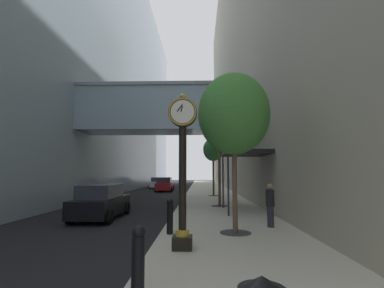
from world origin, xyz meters
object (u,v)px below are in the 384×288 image
object	(u,v)px
street_clock	(183,162)
car_white_mid	(158,183)
street_tree_mid_near	(219,126)
street_tree_mid_far	(213,150)
car_black_far	(101,202)
bollard_third	(170,215)
car_red_near	(165,185)
pedestrian_walking	(270,204)
street_tree_near	(234,114)
bollard_nearest	(138,261)

from	to	relation	value
street_clock	car_white_mid	world-z (taller)	street_clock
car_white_mid	street_tree_mid_near	bearing A→B (deg)	-71.73
street_tree_mid_far	car_black_far	bearing A→B (deg)	-116.91
car_white_mid	car_black_far	size ratio (longest dim) A/B	1.01
street_clock	bollard_third	xyz separation A→B (m)	(-0.56, 1.90, -1.80)
bollard_third	car_red_near	size ratio (longest dim) A/B	0.30
street_tree_mid_near	pedestrian_walking	world-z (taller)	street_tree_mid_near
street_tree_near	car_red_near	world-z (taller)	street_tree_near
street_tree_mid_near	car_white_mid	world-z (taller)	street_tree_mid_near
street_clock	bollard_third	world-z (taller)	street_clock
street_tree_mid_far	car_red_near	world-z (taller)	street_tree_mid_far
street_tree_near	car_white_mid	xyz separation A→B (m)	(-7.33, 30.08, -3.64)
bollard_nearest	car_red_near	xyz separation A→B (m)	(-3.21, 28.79, 0.04)
pedestrian_walking	car_white_mid	bearing A→B (deg)	106.98
bollard_nearest	car_red_near	size ratio (longest dim) A/B	0.30
car_red_near	car_white_mid	distance (m)	6.80
pedestrian_walking	car_black_far	bearing A→B (deg)	161.39
street_clock	street_tree_mid_near	world-z (taller)	street_tree_mid_near
pedestrian_walking	bollard_third	bearing A→B (deg)	-160.84
car_red_near	car_black_far	size ratio (longest dim) A/B	0.96
pedestrian_walking	car_white_mid	xyz separation A→B (m)	(-8.85, 28.97, -0.26)
pedestrian_walking	car_black_far	xyz separation A→B (m)	(-7.66, 2.58, -0.22)
street_tree_mid_far	car_black_far	size ratio (longest dim) A/B	1.25
street_tree_mid_far	car_white_mid	distance (m)	16.47
car_red_near	car_white_mid	world-z (taller)	car_red_near
bollard_third	street_tree_near	distance (m)	4.30
street_clock	car_white_mid	distance (m)	32.73
bollard_third	car_white_mid	size ratio (longest dim) A/B	0.28
car_red_near	car_black_far	xyz separation A→B (m)	(-0.62, -19.85, -0.01)
bollard_nearest	pedestrian_walking	distance (m)	7.43
street_tree_mid_far	pedestrian_walking	bearing A→B (deg)	-84.09
street_clock	car_red_near	xyz separation A→B (m)	(-3.77, 25.66, -1.76)
bollard_nearest	street_clock	bearing A→B (deg)	79.94
street_clock	bollard_nearest	bearing A→B (deg)	-100.06
car_red_near	car_black_far	world-z (taller)	car_red_near
bollard_nearest	car_black_far	xyz separation A→B (m)	(-3.83, 8.95, 0.03)
street_tree_mid_near	pedestrian_walking	size ratio (longest dim) A/B	3.85
bollard_nearest	pedestrian_walking	size ratio (longest dim) A/B	0.73
street_tree_near	street_tree_mid_far	distance (m)	15.78
bollard_third	pedestrian_walking	distance (m)	4.06
bollard_third	pedestrian_walking	xyz separation A→B (m)	(3.82, 1.33, 0.25)
car_red_near	bollard_nearest	bearing A→B (deg)	-83.64
street_tree_near	car_black_far	size ratio (longest dim) A/B	1.35
street_tree_mid_near	car_red_near	bearing A→B (deg)	109.42
bollard_nearest	bollard_third	world-z (taller)	same
street_tree_near	street_tree_mid_far	xyz separation A→B (m)	(0.00, 15.78, -0.05)
street_tree_mid_near	car_black_far	distance (m)	8.68
street_tree_mid_near	car_red_near	size ratio (longest dim) A/B	1.58
street_clock	bollard_third	bearing A→B (deg)	106.30
bollard_third	car_red_near	world-z (taller)	car_red_near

